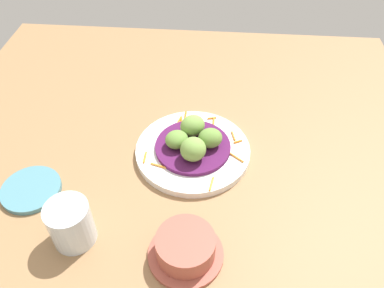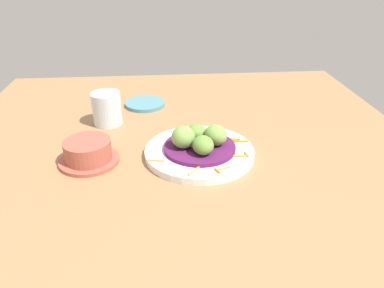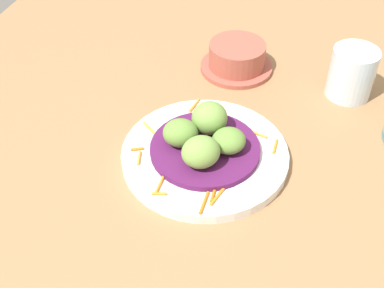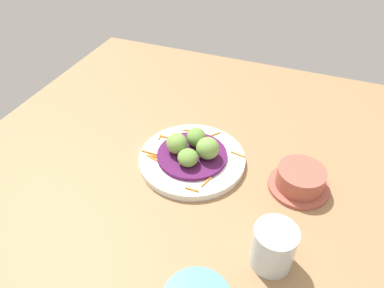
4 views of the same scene
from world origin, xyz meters
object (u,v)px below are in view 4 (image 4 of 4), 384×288
object	(u,v)px
main_plate	(192,159)
terracotta_bowl	(300,180)
guac_scoop_left	(188,158)
guac_scoop_back	(177,143)
guac_scoop_right	(196,137)
water_glass	(273,247)
guac_scoop_center	(208,148)

from	to	relation	value
main_plate	terracotta_bowl	world-z (taller)	terracotta_bowl
guac_scoop_left	guac_scoop_back	size ratio (longest dim) A/B	0.90
guac_scoop_right	terracotta_bowl	bearing A→B (deg)	-6.53
guac_scoop_left	guac_scoop_right	size ratio (longest dim) A/B	0.96
guac_scoop_left	water_glass	xyz separation A→B (cm)	(21.36, -15.01, 0.03)
guac_scoop_center	water_glass	xyz separation A→B (cm)	(18.22, -18.85, -0.68)
main_plate	guac_scoop_left	world-z (taller)	guac_scoop_left
guac_scoop_back	guac_scoop_center	bearing A→B (deg)	5.62
guac_scoop_right	guac_scoop_back	size ratio (longest dim) A/B	0.94
guac_scoop_right	terracotta_bowl	xyz separation A→B (cm)	(23.88, -2.73, -2.14)
terracotta_bowl	water_glass	distance (cm)	19.43
guac_scoop_back	guac_scoop_right	bearing A→B (deg)	50.62
guac_scoop_back	water_glass	size ratio (longest dim) A/B	0.64
guac_scoop_center	guac_scoop_back	bearing A→B (deg)	-174.38
main_plate	terracotta_bowl	xyz separation A→B (cm)	(23.54, 0.75, 1.50)
main_plate	guac_scoop_back	distance (cm)	5.24
guac_scoop_left	guac_scoop_back	bearing A→B (deg)	140.62
guac_scoop_left	guac_scoop_right	xyz separation A→B (cm)	(-0.69, 6.98, 0.30)
guac_scoop_right	guac_scoop_back	bearing A→B (deg)	-129.38
guac_scoop_left	guac_scoop_center	size ratio (longest dim) A/B	0.92
guac_scoop_right	guac_scoop_center	bearing A→B (deg)	-39.38
guac_scoop_right	water_glass	size ratio (longest dim) A/B	0.60
main_plate	guac_scoop_right	size ratio (longest dim) A/B	4.81
guac_scoop_back	main_plate	bearing A→B (deg)	5.62
guac_scoop_back	water_glass	xyz separation A→B (cm)	(25.19, -18.16, -0.53)
water_glass	guac_scoop_back	bearing A→B (deg)	144.22
main_plate	guac_scoop_back	size ratio (longest dim) A/B	4.52
main_plate	guac_scoop_right	xyz separation A→B (cm)	(-0.34, 3.49, 3.64)
main_plate	guac_scoop_left	xyz separation A→B (cm)	(0.34, -3.49, 3.33)
guac_scoop_center	guac_scoop_back	distance (cm)	7.01
guac_scoop_back	guac_scoop_left	bearing A→B (deg)	-39.38
main_plate	terracotta_bowl	distance (cm)	23.60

